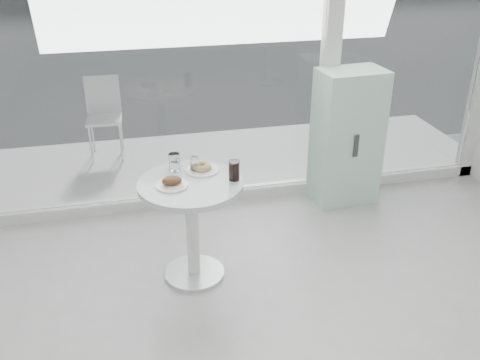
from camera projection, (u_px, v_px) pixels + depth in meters
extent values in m
cube|color=silver|center=(230.00, 194.00, 5.00)|extent=(5.00, 0.12, 0.10)
cube|color=silver|center=(332.00, 32.00, 4.53)|extent=(0.14, 0.14, 3.00)
cube|color=white|center=(133.00, 54.00, 4.24)|extent=(3.21, 0.02, 2.60)
cube|color=white|center=(413.00, 39.00, 4.73)|extent=(1.41, 0.02, 2.60)
cylinder|color=silver|center=(195.00, 273.00, 3.95)|extent=(0.44, 0.44, 0.03)
cylinder|color=silver|center=(193.00, 232.00, 3.79)|extent=(0.09, 0.09, 0.70)
cylinder|color=silver|center=(190.00, 185.00, 3.62)|extent=(0.72, 0.72, 0.04)
cube|color=beige|center=(214.00, 161.00, 5.70)|extent=(5.60, 1.60, 0.05)
cube|color=#343434|center=(142.00, 0.00, 16.35)|extent=(40.00, 24.00, 0.00)
cube|color=#99C4B0|center=(347.00, 137.00, 4.76)|extent=(0.59, 0.42, 1.22)
cube|color=#333333|center=(356.00, 146.00, 4.59)|extent=(0.04, 0.02, 0.20)
cylinder|color=silver|center=(91.00, 144.00, 5.53)|extent=(0.02, 0.02, 0.41)
cylinder|color=silver|center=(121.00, 142.00, 5.58)|extent=(0.02, 0.02, 0.41)
cylinder|color=silver|center=(93.00, 134.00, 5.80)|extent=(0.02, 0.02, 0.41)
cylinder|color=silver|center=(121.00, 132.00, 5.85)|extent=(0.02, 0.02, 0.41)
cube|color=silver|center=(104.00, 119.00, 5.60)|extent=(0.38, 0.38, 0.03)
cube|color=silver|center=(103.00, 94.00, 5.65)|extent=(0.36, 0.03, 0.41)
cylinder|color=white|center=(172.00, 185.00, 3.56)|extent=(0.22, 0.22, 0.01)
cube|color=white|center=(175.00, 184.00, 3.55)|extent=(0.11, 0.10, 0.00)
ellipsoid|color=#33190E|center=(172.00, 181.00, 3.55)|extent=(0.13, 0.11, 0.06)
ellipsoid|color=#33190E|center=(177.00, 180.00, 3.57)|extent=(0.07, 0.06, 0.04)
cylinder|color=white|center=(202.00, 170.00, 3.77)|extent=(0.24, 0.24, 0.01)
torus|color=#AC8B4F|center=(202.00, 167.00, 3.76)|extent=(0.14, 0.14, 0.05)
cylinder|color=white|center=(174.00, 162.00, 3.76)|extent=(0.08, 0.08, 0.13)
cylinder|color=white|center=(175.00, 165.00, 3.77)|extent=(0.07, 0.07, 0.07)
cylinder|color=white|center=(195.00, 165.00, 3.74)|extent=(0.07, 0.07, 0.11)
cylinder|color=white|center=(195.00, 168.00, 3.75)|extent=(0.06, 0.06, 0.06)
cylinder|color=white|center=(234.00, 170.00, 3.62)|extent=(0.07, 0.07, 0.14)
cylinder|color=black|center=(234.00, 171.00, 3.62)|extent=(0.06, 0.06, 0.13)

